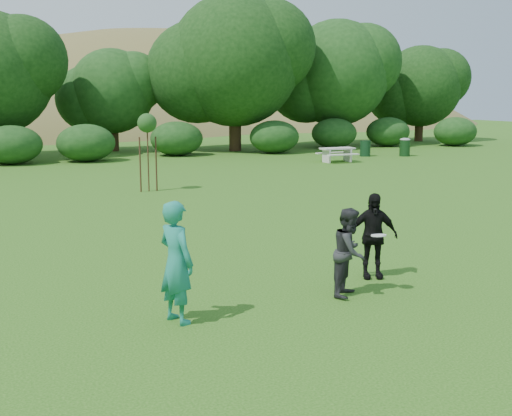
# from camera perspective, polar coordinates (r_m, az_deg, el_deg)

# --- Properties ---
(ground) EXTENTS (120.00, 120.00, 0.00)m
(ground) POSITION_cam_1_polar(r_m,az_deg,el_deg) (11.54, 6.27, -7.77)
(ground) COLOR #19470C
(ground) RESTS_ON ground
(player_teal) EXTENTS (0.67, 0.82, 1.93)m
(player_teal) POSITION_cam_1_polar(r_m,az_deg,el_deg) (10.03, -7.10, -4.80)
(player_teal) COLOR #1B7B6A
(player_teal) RESTS_ON ground
(player_grey) EXTENTS (0.97, 0.96, 1.57)m
(player_grey) POSITION_cam_1_polar(r_m,az_deg,el_deg) (11.44, 8.33, -3.89)
(player_grey) COLOR #262729
(player_grey) RESTS_ON ground
(player_black) EXTENTS (1.06, 0.73, 1.67)m
(player_black) POSITION_cam_1_polar(r_m,az_deg,el_deg) (12.58, 10.30, -2.43)
(player_black) COLOR black
(player_black) RESTS_ON ground
(trash_can_near) EXTENTS (0.60, 0.60, 0.90)m
(trash_can_near) POSITION_cam_1_polar(r_m,az_deg,el_deg) (37.52, 9.68, 5.24)
(trash_can_near) COLOR #13351C
(trash_can_near) RESTS_ON ground
(frisbee) EXTENTS (0.27, 0.27, 0.05)m
(frisbee) POSITION_cam_1_polar(r_m,az_deg,el_deg) (11.51, 10.85, -2.41)
(frisbee) COLOR white
(frisbee) RESTS_ON ground
(sapling) EXTENTS (0.70, 0.70, 2.85)m
(sapling) POSITION_cam_1_polar(r_m,az_deg,el_deg) (23.71, -9.66, 7.27)
(sapling) COLOR #3C2517
(sapling) RESTS_ON ground
(picnic_table) EXTENTS (1.80, 1.48, 0.76)m
(picnic_table) POSITION_cam_1_polar(r_m,az_deg,el_deg) (34.04, 7.23, 4.94)
(picnic_table) COLOR #B9B6AB
(picnic_table) RESTS_ON ground
(trash_can_lidded) EXTENTS (0.60, 0.60, 1.05)m
(trash_can_lidded) POSITION_cam_1_polar(r_m,az_deg,el_deg) (38.03, 13.09, 5.32)
(trash_can_lidded) COLOR #133516
(trash_can_lidded) RESTS_ON ground
(hillside) EXTENTS (150.00, 72.00, 52.00)m
(hillside) POSITION_cam_1_polar(r_m,az_deg,el_deg) (79.55, -20.43, -1.79)
(hillside) COLOR olive
(hillside) RESTS_ON ground
(tree_row) EXTENTS (53.92, 10.38, 9.62)m
(tree_row) POSITION_cam_1_polar(r_m,az_deg,el_deg) (39.15, -11.68, 11.85)
(tree_row) COLOR #3A2616
(tree_row) RESTS_ON ground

